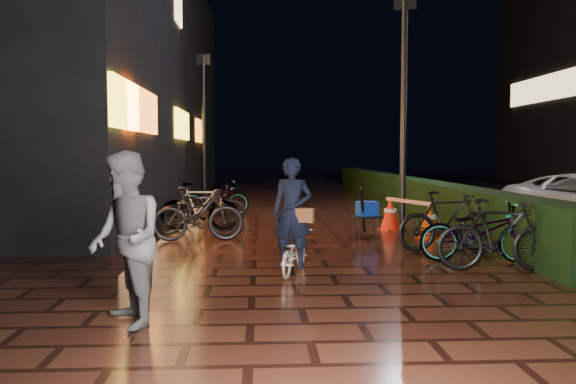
{
  "coord_description": "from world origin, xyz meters",
  "views": [
    {
      "loc": [
        -1.01,
        -8.87,
        1.72
      ],
      "look_at": [
        -0.56,
        0.03,
        1.1
      ],
      "focal_mm": 35.0,
      "sensor_mm": 36.0,
      "label": 1
    }
  ],
  "objects": [
    {
      "name": "cyclist",
      "position": [
        -0.55,
        -1.01,
        0.62
      ],
      "size": [
        0.75,
        1.23,
        1.66
      ],
      "color": "silver",
      "rests_on": "ground"
    },
    {
      "name": "lamp_post_hedge",
      "position": [
        2.23,
        3.71,
        2.89
      ],
      "size": [
        0.5,
        0.24,
        5.25
      ],
      "color": "black",
      "rests_on": "ground"
    },
    {
      "name": "parked_bikes_storefront",
      "position": [
        -2.28,
        3.96,
        0.5
      ],
      "size": [
        2.01,
        5.27,
        1.06
      ],
      "color": "black",
      "rests_on": "ground"
    },
    {
      "name": "lamp_post_sf",
      "position": [
        -2.85,
        9.8,
        2.71
      ],
      "size": [
        0.47,
        0.14,
        4.92
      ],
      "color": "black",
      "rests_on": "ground"
    },
    {
      "name": "storefront_block",
      "position": [
        -9.5,
        11.5,
        4.5
      ],
      "size": [
        12.09,
        22.0,
        9.0
      ],
      "color": "black",
      "rests_on": "ground"
    },
    {
      "name": "cart_assembly",
      "position": [
        1.21,
        2.64,
        0.53
      ],
      "size": [
        0.61,
        0.64,
        1.03
      ],
      "color": "black",
      "rests_on": "ground"
    },
    {
      "name": "bystander_person",
      "position": [
        -2.34,
        -3.33,
        0.87
      ],
      "size": [
        0.98,
        1.06,
        1.75
      ],
      "primitive_type": "imported",
      "rotation": [
        0.0,
        0.0,
        -1.08
      ],
      "color": "#575759",
      "rests_on": "ground"
    },
    {
      "name": "hedge",
      "position": [
        3.3,
        8.0,
        0.5
      ],
      "size": [
        0.7,
        20.0,
        1.0
      ],
      "primitive_type": "cube",
      "color": "black",
      "rests_on": "ground"
    },
    {
      "name": "traffic_barrier",
      "position": [
        2.14,
        2.82,
        0.37
      ],
      "size": [
        1.01,
        1.79,
        0.74
      ],
      "color": "#FF5E0D",
      "rests_on": "ground"
    },
    {
      "name": "parked_bikes_hedge",
      "position": [
        2.38,
        -0.19,
        0.51
      ],
      "size": [
        2.02,
        2.37,
        1.06
      ],
      "color": "black",
      "rests_on": "ground"
    },
    {
      "name": "ground",
      "position": [
        0.0,
        0.0,
        0.0
      ],
      "size": [
        80.0,
        80.0,
        0.0
      ],
      "primitive_type": "plane",
      "color": "#381911",
      "rests_on": "ground"
    }
  ]
}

